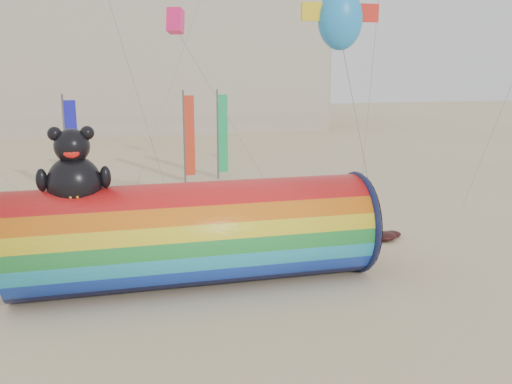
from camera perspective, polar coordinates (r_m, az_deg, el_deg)
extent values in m
plane|color=#CCB58C|center=(18.02, -0.33, -8.56)|extent=(160.00, 160.00, 0.00)
cube|color=#B7AD99|center=(62.89, -22.59, 14.74)|extent=(60.00, 15.00, 20.00)
cube|color=#28303D|center=(55.45, -23.68, 15.61)|extent=(59.50, 0.12, 17.00)
cylinder|color=red|center=(17.25, -6.03, -4.14)|extent=(10.67, 3.11, 3.11)
torus|color=#0F1438|center=(18.71, 10.01, -2.94)|extent=(0.21, 3.26, 3.26)
cylinder|color=black|center=(18.76, 10.36, -2.92)|extent=(0.05, 3.08, 3.08)
ellipsoid|color=black|center=(16.70, -17.69, 0.75)|extent=(1.52, 1.36, 1.60)
ellipsoid|color=#FBA81A|center=(16.24, -17.75, 0.11)|extent=(0.78, 0.34, 0.68)
sphere|color=black|center=(16.53, -17.94, 4.38)|extent=(0.98, 0.98, 0.98)
sphere|color=black|center=(16.52, -19.50, 5.51)|extent=(0.39, 0.39, 0.39)
sphere|color=black|center=(16.47, -16.53, 5.69)|extent=(0.39, 0.39, 0.39)
ellipsoid|color=red|center=(16.15, -17.98, 3.72)|extent=(0.43, 0.16, 0.27)
ellipsoid|color=black|center=(16.65, -20.65, 1.13)|extent=(0.32, 0.32, 0.64)
ellipsoid|color=black|center=(16.55, -14.83, 1.46)|extent=(0.32, 0.32, 0.64)
imported|color=slate|center=(22.59, 8.45, -2.15)|extent=(0.71, 0.69, 1.64)
ellipsoid|color=#3C0E0B|center=(22.05, 10.79, -4.27)|extent=(1.17, 0.99, 0.41)
ellipsoid|color=#3C0E0B|center=(22.19, 12.65, -4.33)|extent=(0.99, 0.84, 0.34)
ellipsoid|color=#3C0E0B|center=(21.95, 9.20, -4.41)|extent=(0.91, 0.77, 0.32)
ellipsoid|color=#3C0E0B|center=(22.54, 11.04, -4.09)|extent=(0.78, 0.66, 0.27)
ellipsoid|color=#3C0E0B|center=(22.69, 13.42, -4.12)|extent=(0.73, 0.62, 0.25)
cylinder|color=#59595E|center=(29.06, -18.49, 4.16)|extent=(0.10, 0.10, 5.20)
cube|color=#1A19BD|center=(29.04, -17.89, 4.30)|extent=(0.56, 0.06, 4.50)
cylinder|color=#59595E|center=(32.37, -7.19, 5.49)|extent=(0.10, 0.10, 5.20)
cube|color=red|center=(32.41, -6.65, 5.60)|extent=(0.56, 0.06, 4.50)
cylinder|color=#59595E|center=(33.23, -3.85, 5.74)|extent=(0.10, 0.10, 5.20)
cube|color=#1AAC5C|center=(33.29, -3.32, 5.84)|extent=(0.56, 0.06, 4.50)
ellipsoid|color=#2093E9|center=(17.88, 8.43, 16.74)|extent=(1.37, 1.07, 1.83)
cube|color=#FF1C6D|center=(25.10, -8.06, 16.59)|extent=(0.61, 0.61, 0.98)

